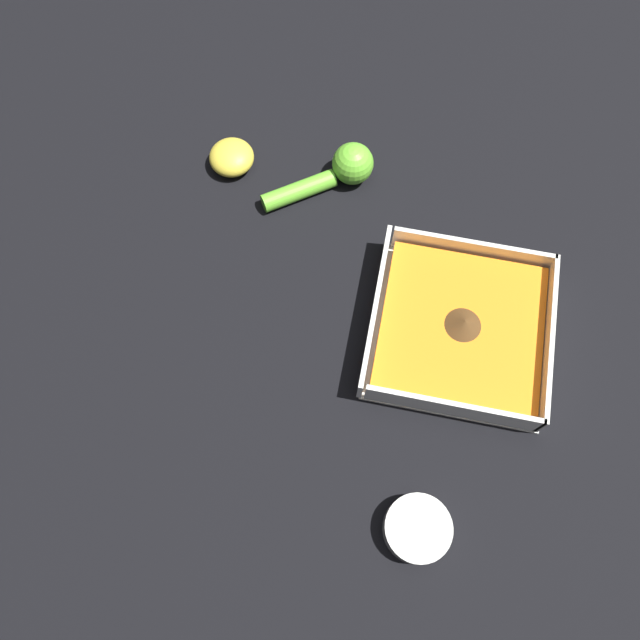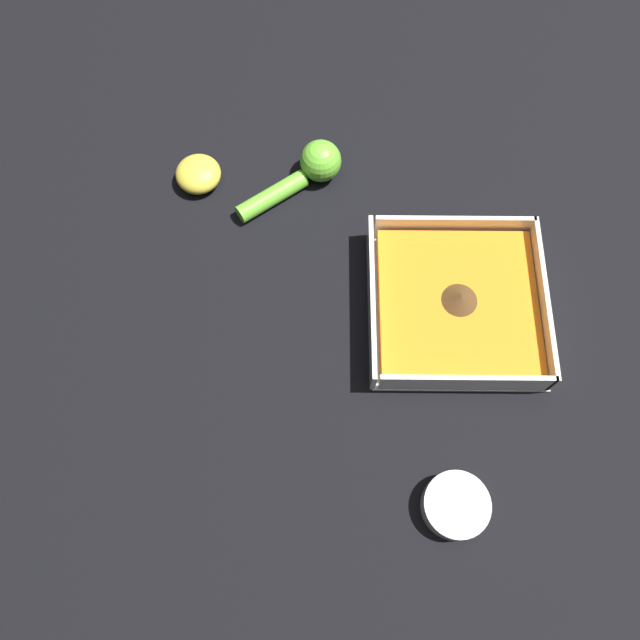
% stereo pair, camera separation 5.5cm
% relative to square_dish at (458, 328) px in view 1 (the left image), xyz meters
% --- Properties ---
extents(ground_plane, '(4.00, 4.00, 0.00)m').
position_rel_square_dish_xyz_m(ground_plane, '(0.03, 0.00, -0.02)').
color(ground_plane, black).
extents(square_dish, '(0.22, 0.22, 0.05)m').
position_rel_square_dish_xyz_m(square_dish, '(0.00, 0.00, 0.00)').
color(square_dish, silver).
rests_on(square_dish, ground_plane).
extents(spice_bowl, '(0.08, 0.08, 0.03)m').
position_rel_square_dish_xyz_m(spice_bowl, '(0.25, -0.02, -0.00)').
color(spice_bowl, silver).
rests_on(spice_bowl, ground_plane).
extents(lemon_squeezer, '(0.12, 0.15, 0.06)m').
position_rel_square_dish_xyz_m(lemon_squeezer, '(-0.20, -0.19, 0.01)').
color(lemon_squeezer, '#6BC633').
rests_on(lemon_squeezer, ground_plane).
extents(lemon_half, '(0.06, 0.06, 0.04)m').
position_rel_square_dish_xyz_m(lemon_half, '(-0.20, -0.35, 0.00)').
color(lemon_half, yellow).
rests_on(lemon_half, ground_plane).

